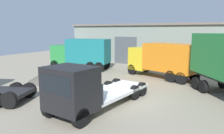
# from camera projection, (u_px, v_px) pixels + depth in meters

# --- Properties ---
(ground_plane) EXTENTS (60.00, 60.00, 0.00)m
(ground_plane) POSITION_uv_depth(u_px,v_px,m) (127.00, 99.00, 14.12)
(ground_plane) COLOR gray
(warehouse_building) EXTENTS (30.71, 8.87, 5.30)m
(warehouse_building) POSITION_uv_depth(u_px,v_px,m) (183.00, 44.00, 29.46)
(warehouse_building) COLOR gray
(warehouse_building) RESTS_ON ground_plane
(box_truck_green) EXTENTS (6.90, 3.62, 3.47)m
(box_truck_green) POSITION_uv_depth(u_px,v_px,m) (82.00, 52.00, 24.93)
(box_truck_green) COLOR #28843D
(box_truck_green) RESTS_ON ground_plane
(flatbed_truck_black) EXTENTS (3.22, 7.37, 2.67)m
(flatbed_truck_black) POSITION_uv_depth(u_px,v_px,m) (84.00, 90.00, 11.58)
(flatbed_truck_black) COLOR black
(flatbed_truck_black) RESTS_ON ground_plane
(box_truck_yellow) EXTENTS (7.10, 4.56, 3.22)m
(box_truck_yellow) POSITION_uv_depth(u_px,v_px,m) (163.00, 58.00, 20.46)
(box_truck_yellow) COLOR yellow
(box_truck_yellow) RESTS_ON ground_plane
(gravel_pile) EXTENTS (4.02, 4.02, 1.16)m
(gravel_pile) POSITION_uv_depth(u_px,v_px,m) (51.00, 74.00, 19.29)
(gravel_pile) COLOR #565147
(gravel_pile) RESTS_ON ground_plane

